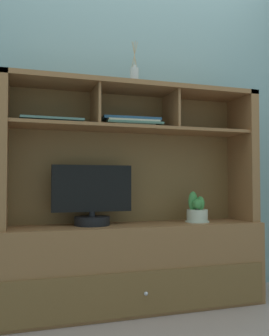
{
  "coord_description": "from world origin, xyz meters",
  "views": [
    {
      "loc": [
        -0.71,
        -2.26,
        0.79
      ],
      "look_at": [
        0.0,
        0.0,
        0.88
      ],
      "focal_mm": 39.28,
      "sensor_mm": 36.0,
      "label": 1
    }
  ],
  "objects_px": {
    "tv_monitor": "(92,200)",
    "potted_orchid": "(197,212)",
    "media_console": "(134,240)",
    "diffuser_bottle": "(134,76)",
    "magazine_stack_centre": "(52,121)",
    "magazine_stack_left": "(132,123)"
  },
  "relations": [
    {
      "from": "potted_orchid",
      "to": "diffuser_bottle",
      "type": "height_order",
      "value": "diffuser_bottle"
    },
    {
      "from": "tv_monitor",
      "to": "media_console",
      "type": "bearing_deg",
      "value": 0.88
    },
    {
      "from": "magazine_stack_left",
      "to": "diffuser_bottle",
      "type": "relative_size",
      "value": 1.35
    },
    {
      "from": "magazine_stack_left",
      "to": "diffuser_bottle",
      "type": "xyz_separation_m",
      "value": [
        0.01,
        -0.01,
        0.3
      ]
    },
    {
      "from": "media_console",
      "to": "magazine_stack_centre",
      "type": "distance_m",
      "value": 0.91
    },
    {
      "from": "tv_monitor",
      "to": "magazine_stack_centre",
      "type": "height_order",
      "value": "magazine_stack_centre"
    },
    {
      "from": "potted_orchid",
      "to": "magazine_stack_left",
      "type": "relative_size",
      "value": 0.52
    },
    {
      "from": "potted_orchid",
      "to": "magazine_stack_centre",
      "type": "relative_size",
      "value": 0.56
    },
    {
      "from": "magazine_stack_left",
      "to": "magazine_stack_centre",
      "type": "bearing_deg",
      "value": -175.79
    },
    {
      "from": "magazine_stack_centre",
      "to": "media_console",
      "type": "bearing_deg",
      "value": 3.88
    },
    {
      "from": "tv_monitor",
      "to": "potted_orchid",
      "type": "height_order",
      "value": "tv_monitor"
    },
    {
      "from": "media_console",
      "to": "magazine_stack_centre",
      "type": "xyz_separation_m",
      "value": [
        -0.53,
        -0.04,
        0.74
      ]
    },
    {
      "from": "potted_orchid",
      "to": "magazine_stack_centre",
      "type": "height_order",
      "value": "magazine_stack_centre"
    },
    {
      "from": "diffuser_bottle",
      "to": "media_console",
      "type": "bearing_deg",
      "value": 90.0
    },
    {
      "from": "media_console",
      "to": "tv_monitor",
      "type": "relative_size",
      "value": 3.34
    },
    {
      "from": "magazine_stack_left",
      "to": "magazine_stack_centre",
      "type": "height_order",
      "value": "magazine_stack_left"
    },
    {
      "from": "tv_monitor",
      "to": "potted_orchid",
      "type": "xyz_separation_m",
      "value": [
        0.7,
        -0.04,
        -0.09
      ]
    },
    {
      "from": "tv_monitor",
      "to": "magazine_stack_centre",
      "type": "xyz_separation_m",
      "value": [
        -0.25,
        -0.03,
        0.48
      ]
    },
    {
      "from": "media_console",
      "to": "potted_orchid",
      "type": "distance_m",
      "value": 0.46
    },
    {
      "from": "tv_monitor",
      "to": "potted_orchid",
      "type": "distance_m",
      "value": 0.71
    },
    {
      "from": "media_console",
      "to": "magazine_stack_centre",
      "type": "height_order",
      "value": "media_console"
    },
    {
      "from": "media_console",
      "to": "diffuser_bottle",
      "type": "relative_size",
      "value": 5.7
    }
  ]
}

